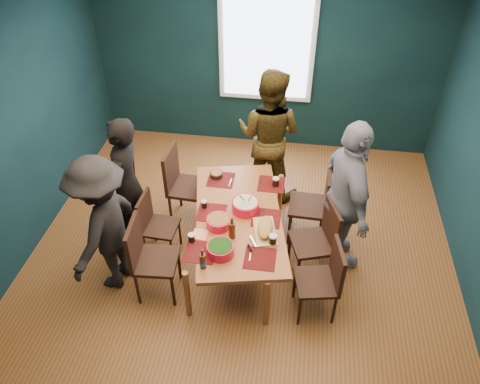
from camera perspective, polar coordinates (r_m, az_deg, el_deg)
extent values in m
cube|color=#96502B|center=(5.68, 0.15, -7.56)|extent=(5.00, 5.00, 0.01)
cube|color=silver|center=(4.13, 0.21, 18.93)|extent=(5.00, 5.00, 0.01)
cube|color=#0E2C2F|center=(5.64, -25.98, 5.38)|extent=(0.01, 5.00, 2.70)
cube|color=#0E2C2F|center=(6.94, 3.22, 15.64)|extent=(5.00, 0.01, 2.70)
cube|color=white|center=(6.84, 3.26, 17.07)|extent=(1.35, 0.06, 1.55)
cube|color=#995B2E|center=(5.14, -0.17, -3.07)|extent=(1.28, 1.99, 0.05)
cylinder|color=#995B2E|center=(4.90, -6.45, -12.26)|extent=(0.06, 0.06, 0.65)
cylinder|color=#995B2E|center=(4.80, 3.22, -13.41)|extent=(0.06, 0.06, 0.65)
cylinder|color=#995B2E|center=(6.05, -2.78, 0.23)|extent=(0.06, 0.06, 0.65)
cylinder|color=#995B2E|center=(5.98, 4.87, -0.48)|extent=(0.06, 0.06, 0.65)
cube|color=black|center=(5.85, -6.24, 0.55)|extent=(0.49, 0.49, 0.04)
cube|color=black|center=(5.74, -8.45, 2.96)|extent=(0.07, 0.47, 0.51)
cylinder|color=black|center=(5.93, -8.45, -2.36)|extent=(0.04, 0.04, 0.48)
cylinder|color=black|center=(5.82, -4.73, -2.90)|extent=(0.04, 0.04, 0.48)
cylinder|color=black|center=(6.21, -7.32, 0.04)|extent=(0.04, 0.04, 0.48)
cylinder|color=black|center=(6.11, -3.75, -0.43)|extent=(0.04, 0.04, 0.48)
cube|color=black|center=(5.49, -9.62, -4.25)|extent=(0.40, 0.40, 0.04)
cube|color=black|center=(5.40, -11.58, -2.26)|extent=(0.05, 0.38, 0.41)
cylinder|color=black|center=(5.58, -11.49, -6.69)|extent=(0.03, 0.03, 0.39)
cylinder|color=black|center=(5.49, -8.32, -7.23)|extent=(0.03, 0.03, 0.39)
cylinder|color=black|center=(5.79, -10.40, -4.45)|extent=(0.03, 0.03, 0.39)
cylinder|color=black|center=(5.70, -7.34, -4.92)|extent=(0.03, 0.03, 0.39)
cube|color=black|center=(5.03, -10.17, -8.27)|extent=(0.47, 0.47, 0.04)
cube|color=black|center=(4.90, -12.81, -6.00)|extent=(0.08, 0.44, 0.48)
cylinder|color=black|center=(5.15, -12.39, -11.51)|extent=(0.03, 0.03, 0.45)
cylinder|color=black|center=(5.06, -8.17, -11.89)|extent=(0.03, 0.03, 0.45)
cylinder|color=black|center=(5.38, -11.44, -8.40)|extent=(0.03, 0.03, 0.45)
cylinder|color=black|center=(5.30, -7.43, -8.71)|extent=(0.03, 0.03, 0.45)
cube|color=black|center=(5.64, 8.28, -1.67)|extent=(0.46, 0.46, 0.04)
cube|color=black|center=(5.48, 10.63, 0.18)|extent=(0.06, 0.45, 0.49)
cylinder|color=black|center=(5.67, 6.00, -4.60)|extent=(0.03, 0.03, 0.46)
cylinder|color=black|center=(5.67, 9.85, -5.04)|extent=(0.03, 0.03, 0.46)
cylinder|color=black|center=(5.95, 6.36, -2.08)|extent=(0.03, 0.03, 0.46)
cylinder|color=black|center=(5.95, 10.01, -2.49)|extent=(0.03, 0.03, 0.46)
cube|color=black|center=(5.21, 8.72, -6.18)|extent=(0.55, 0.55, 0.04)
cube|color=black|center=(5.08, 11.12, -3.82)|extent=(0.18, 0.43, 0.48)
cylinder|color=black|center=(5.22, 7.08, -9.77)|extent=(0.03, 0.03, 0.45)
cylinder|color=black|center=(5.32, 10.99, -9.13)|extent=(0.03, 0.03, 0.45)
cylinder|color=black|center=(5.46, 6.03, -6.86)|extent=(0.03, 0.03, 0.45)
cylinder|color=black|center=(5.55, 9.77, -6.32)|extent=(0.03, 0.03, 0.45)
cube|color=black|center=(4.87, 9.27, -10.80)|extent=(0.49, 0.49, 0.04)
cube|color=black|center=(4.73, 11.82, -8.72)|extent=(0.12, 0.41, 0.45)
cylinder|color=black|center=(4.92, 7.27, -14.24)|extent=(0.03, 0.03, 0.42)
cylinder|color=black|center=(4.98, 11.41, -13.91)|extent=(0.03, 0.03, 0.42)
cylinder|color=black|center=(5.13, 6.67, -11.06)|extent=(0.03, 0.03, 0.42)
cylinder|color=black|center=(5.19, 10.60, -10.80)|extent=(0.03, 0.03, 0.42)
imported|color=black|center=(5.48, -13.69, 0.97)|extent=(0.47, 0.65, 1.67)
imported|color=black|center=(6.06, 3.54, 6.93)|extent=(1.03, 0.89, 1.80)
imported|color=silver|center=(5.10, 12.84, -0.84)|extent=(0.75, 1.17, 1.86)
imported|color=black|center=(5.03, -16.27, -3.95)|extent=(0.80, 1.16, 1.64)
cylinder|color=red|center=(4.97, -2.63, -3.71)|extent=(0.26, 0.26, 0.10)
cylinder|color=#537E2D|center=(4.94, -2.65, -3.31)|extent=(0.23, 0.23, 0.02)
cylinder|color=red|center=(5.15, 0.66, -1.73)|extent=(0.30, 0.30, 0.12)
cylinder|color=beige|center=(5.11, 0.67, -1.26)|extent=(0.27, 0.27, 0.02)
cylinder|color=tan|center=(5.08, 1.12, -0.92)|extent=(0.09, 0.17, 0.24)
cylinder|color=tan|center=(5.09, 0.34, -0.84)|extent=(0.07, 0.17, 0.24)
cylinder|color=red|center=(4.68, -2.40, -7.03)|extent=(0.28, 0.28, 0.11)
cylinder|color=#1B4F13|center=(4.65, -2.42, -6.59)|extent=(0.24, 0.24, 0.02)
cube|color=#DBB276|center=(4.94, 3.07, -4.81)|extent=(0.31, 0.48, 0.02)
ellipsoid|color=#B68B41|center=(4.90, 3.09, -4.31)|extent=(0.23, 0.37, 0.10)
cube|color=silver|center=(4.81, 1.61, -6.00)|extent=(0.10, 0.16, 0.00)
cylinder|color=black|center=(4.74, 1.20, -6.76)|extent=(0.06, 0.09, 0.02)
sphere|color=#1F5914|center=(4.82, 2.98, -5.05)|extent=(0.03, 0.03, 0.03)
sphere|color=#1F5914|center=(4.89, 3.09, -4.26)|extent=(0.03, 0.03, 0.03)
sphere|color=#1F5914|center=(4.96, 3.21, -3.50)|extent=(0.03, 0.03, 0.03)
cylinder|color=black|center=(5.65, -2.89, 2.11)|extent=(0.15, 0.15, 0.06)
cylinder|color=#537E2D|center=(5.63, -2.90, 2.32)|extent=(0.13, 0.13, 0.02)
cylinder|color=#401E0B|center=(4.55, -4.56, -8.40)|extent=(0.06, 0.06, 0.17)
cylinder|color=#401E0B|center=(4.46, -4.64, -7.36)|extent=(0.03, 0.03, 0.07)
cylinder|color=blue|center=(4.57, -4.54, -8.65)|extent=(0.07, 0.07, 0.04)
cylinder|color=#401E0B|center=(4.81, -0.98, -4.72)|extent=(0.07, 0.07, 0.20)
cylinder|color=#401E0B|center=(4.72, -1.00, -3.53)|extent=(0.03, 0.03, 0.08)
cylinder|color=black|center=(4.83, -5.93, -5.60)|extent=(0.07, 0.07, 0.10)
cylinder|color=silver|center=(4.80, -5.97, -5.23)|extent=(0.07, 0.07, 0.01)
cylinder|color=black|center=(4.79, 4.03, -5.84)|extent=(0.08, 0.08, 0.11)
cylinder|color=silver|center=(4.75, 4.06, -5.40)|extent=(0.08, 0.08, 0.02)
cylinder|color=black|center=(5.50, 4.37, 1.23)|extent=(0.08, 0.08, 0.11)
cylinder|color=silver|center=(5.47, 4.40, 1.63)|extent=(0.08, 0.08, 0.02)
cylinder|color=black|center=(5.21, -4.39, -1.51)|extent=(0.06, 0.06, 0.09)
cylinder|color=silver|center=(5.18, -4.41, -1.17)|extent=(0.07, 0.07, 0.01)
cube|color=#FF8F6B|center=(5.12, 3.75, -2.99)|extent=(0.20, 0.20, 0.00)
cube|color=#FF8F6B|center=(4.93, -4.93, -5.14)|extent=(0.17, 0.17, 0.00)
cube|color=#FF8F6B|center=(4.64, 2.59, -8.60)|extent=(0.13, 0.13, 0.00)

